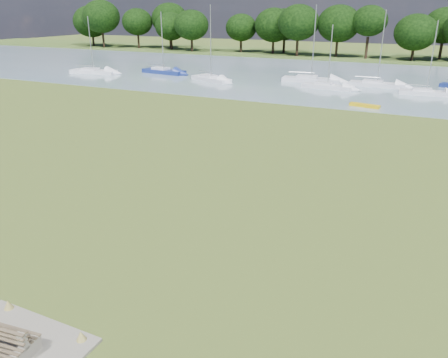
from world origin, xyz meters
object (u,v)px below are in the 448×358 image
at_px(kayak, 365,105).
at_px(sailboat_1, 327,85).
at_px(sailboat_5, 426,91).
at_px(sailboat_2, 376,83).
at_px(sailboat_3, 163,70).
at_px(sailboat_0, 93,70).
at_px(sailboat_6, 211,77).
at_px(sailboat_4, 311,78).
at_px(bench_pair, 2,341).

xyz_separation_m(kayak, sailboat_1, (-5.70, 8.71, 0.31)).
bearing_deg(sailboat_1, sailboat_5, 10.13).
bearing_deg(sailboat_5, sailboat_2, 143.51).
distance_m(sailboat_3, sailboat_5, 35.63).
bearing_deg(kayak, sailboat_0, -177.65).
distance_m(sailboat_1, sailboat_6, 15.33).
height_order(kayak, sailboat_4, sailboat_4).
xyz_separation_m(bench_pair, sailboat_0, (-36.00, 45.06, 0.00)).
height_order(bench_pair, kayak, bench_pair).
bearing_deg(sailboat_2, bench_pair, -92.50).
height_order(sailboat_0, sailboat_6, sailboat_6).
xyz_separation_m(sailboat_2, sailboat_3, (-29.90, -1.50, 0.06)).
relative_size(sailboat_0, sailboat_6, 0.84).
bearing_deg(sailboat_6, sailboat_5, 25.90).
bearing_deg(sailboat_1, bench_pair, -81.78).
xyz_separation_m(sailboat_0, sailboat_3, (9.49, 4.30, 0.06)).
distance_m(sailboat_1, sailboat_5, 10.83).
distance_m(kayak, sailboat_2, 12.87).
xyz_separation_m(bench_pair, sailboat_4, (-4.83, 50.84, 0.05)).
xyz_separation_m(bench_pair, sailboat_5, (9.07, 47.48, -0.01)).
xyz_separation_m(sailboat_1, sailboat_4, (-3.10, 4.13, 0.04)).
xyz_separation_m(bench_pair, sailboat_1, (-1.73, 46.71, 0.01)).
bearing_deg(kayak, sailboat_3, 171.93).
xyz_separation_m(kayak, sailboat_6, (-21.01, 8.15, 0.32)).
distance_m(bench_pair, sailboat_3, 56.02).
relative_size(sailboat_4, sailboat_6, 1.00).
distance_m(sailboat_0, sailboat_2, 39.81).
bearing_deg(sailboat_6, kayak, 1.80).
distance_m(bench_pair, sailboat_0, 57.67).
bearing_deg(sailboat_6, bench_pair, -46.72).
relative_size(sailboat_2, sailboat_4, 0.94).
bearing_deg(sailboat_1, sailboat_4, 133.01).
bearing_deg(sailboat_2, sailboat_6, -165.73).
xyz_separation_m(sailboat_0, sailboat_5, (45.08, 2.42, -0.01)).
xyz_separation_m(bench_pair, sailboat_6, (-17.05, 46.15, 0.02)).
bearing_deg(sailboat_4, sailboat_2, -5.67).
bearing_deg(bench_pair, kayak, 77.72).
bearing_deg(sailboat_3, sailboat_2, 10.78).
bearing_deg(sailboat_3, kayak, -12.53).
bearing_deg(sailboat_1, sailboat_6, -171.81).
xyz_separation_m(bench_pair, sailboat_2, (3.39, 50.86, 0.01)).
xyz_separation_m(sailboat_3, sailboat_4, (21.68, 1.49, -0.02)).
relative_size(kayak, sailboat_0, 0.37).
bearing_deg(sailboat_1, sailboat_0, -171.14).
height_order(sailboat_2, sailboat_4, sailboat_4).
xyz_separation_m(sailboat_1, sailboat_2, (5.12, 4.14, 0.00)).
bearing_deg(sailboat_2, sailboat_1, -139.69).
bearing_deg(sailboat_6, sailboat_1, 25.10).
height_order(sailboat_4, sailboat_6, sailboat_6).
distance_m(sailboat_0, sailboat_5, 45.14).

